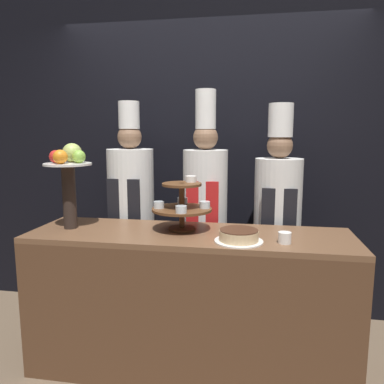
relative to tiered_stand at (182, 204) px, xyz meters
name	(u,v)px	position (x,y,z in m)	size (l,w,h in m)	color
wall_back	(208,153)	(0.06, 0.86, 0.29)	(10.00, 0.06, 2.80)	black
buffet_counter	(189,301)	(0.06, -0.07, -0.64)	(2.07, 0.60, 0.93)	brown
tiered_stand	(182,204)	(0.00, 0.00, 0.00)	(0.39, 0.39, 0.35)	brown
fruit_pedestal	(69,172)	(-0.75, -0.07, 0.21)	(0.31, 0.31, 0.57)	#2D231E
cake_round	(239,236)	(0.38, -0.21, -0.14)	(0.29, 0.29, 0.07)	white
cup_white	(285,238)	(0.65, -0.20, -0.14)	(0.08, 0.08, 0.07)	white
chef_left	(131,205)	(-0.52, 0.49, -0.11)	(0.37, 0.37, 1.81)	#38332D
chef_center_left	(205,205)	(0.09, 0.49, -0.09)	(0.34, 0.34, 1.89)	#28282D
chef_center_right	(277,212)	(0.64, 0.49, -0.13)	(0.35, 0.35, 1.78)	#38332D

